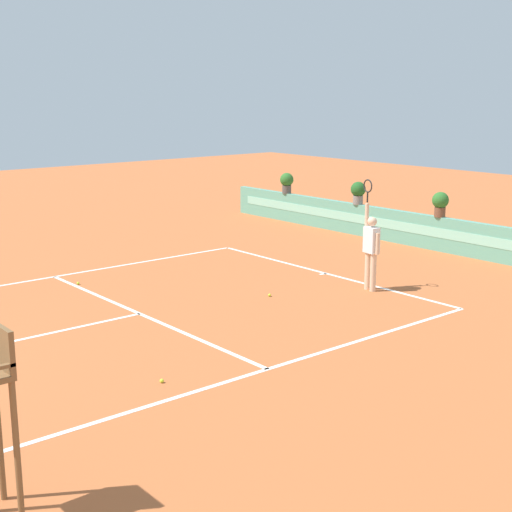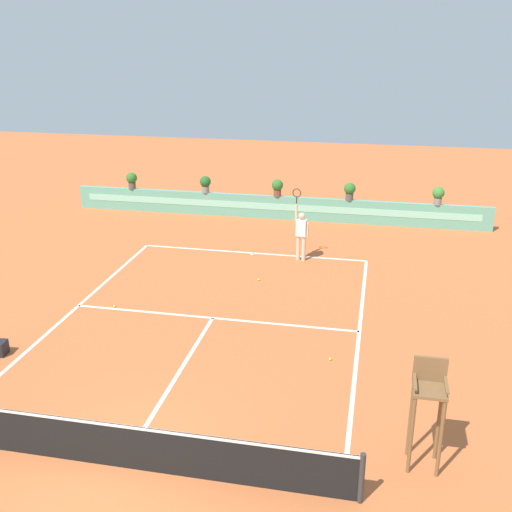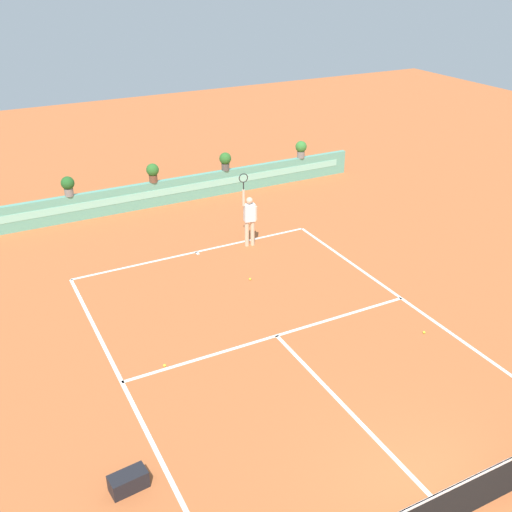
# 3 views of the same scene
# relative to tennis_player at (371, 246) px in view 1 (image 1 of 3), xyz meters

# --- Properties ---
(ground_plane) EXTENTS (60.00, 60.00, 0.00)m
(ground_plane) POSITION_rel_tennis_player_xyz_m (-1.81, -5.53, -1.05)
(ground_plane) COLOR #BC6033
(court_lines) EXTENTS (8.32, 11.94, 0.01)m
(court_lines) POSITION_rel_tennis_player_xyz_m (-1.81, -4.81, -1.05)
(court_lines) COLOR white
(court_lines) RESTS_ON ground
(back_wall_barrier) EXTENTS (18.00, 0.21, 1.00)m
(back_wall_barrier) POSITION_rel_tennis_player_xyz_m (-1.81, 4.86, -0.55)
(back_wall_barrier) COLOR #60A88E
(back_wall_barrier) RESTS_ON ground
(tennis_player) EXTENTS (0.61, 0.28, 2.58)m
(tennis_player) POSITION_rel_tennis_player_xyz_m (0.00, 0.00, 0.00)
(tennis_player) COLOR beige
(tennis_player) RESTS_ON ground
(tennis_ball_near_baseline) EXTENTS (0.07, 0.07, 0.07)m
(tennis_ball_near_baseline) POSITION_rel_tennis_player_xyz_m (-4.84, -5.03, -1.02)
(tennis_ball_near_baseline) COLOR #CCE033
(tennis_ball_near_baseline) RESTS_ON ground
(tennis_ball_mid_court) EXTENTS (0.07, 0.07, 0.07)m
(tennis_ball_mid_court) POSITION_rel_tennis_player_xyz_m (-1.08, -2.17, -1.02)
(tennis_ball_mid_court) COLOR #CCE033
(tennis_ball_mid_court) RESTS_ON ground
(tennis_ball_by_sideline) EXTENTS (0.07, 0.07, 0.07)m
(tennis_ball_by_sideline) POSITION_rel_tennis_player_xyz_m (1.67, -6.82, -1.02)
(tennis_ball_by_sideline) COLOR #CCE033
(tennis_ball_by_sideline) RESTS_ON ground
(potted_plant_centre) EXTENTS (0.48, 0.48, 0.72)m
(potted_plant_centre) POSITION_rel_tennis_player_xyz_m (-1.68, 4.86, 0.36)
(potted_plant_centre) COLOR brown
(potted_plant_centre) RESTS_ON back_wall_barrier
(potted_plant_far_left) EXTENTS (0.48, 0.48, 0.72)m
(potted_plant_far_left) POSITION_rel_tennis_player_xyz_m (-8.29, 4.86, 0.36)
(potted_plant_far_left) COLOR #514C47
(potted_plant_far_left) RESTS_ON back_wall_barrier
(potted_plant_left) EXTENTS (0.48, 0.48, 0.72)m
(potted_plant_left) POSITION_rel_tennis_player_xyz_m (-4.87, 4.86, 0.36)
(potted_plant_left) COLOR gray
(potted_plant_left) RESTS_ON back_wall_barrier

